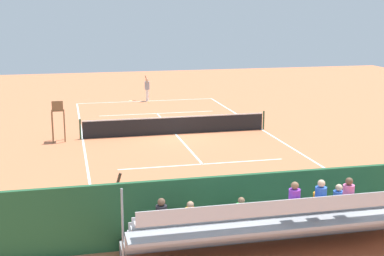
{
  "coord_description": "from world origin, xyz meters",
  "views": [
    {
      "loc": [
        5.75,
        28.68,
        6.82
      ],
      "look_at": [
        0.0,
        4.0,
        1.2
      ],
      "focal_mm": 51.31,
      "sensor_mm": 36.0,
      "label": 1
    }
  ],
  "objects": [
    {
      "name": "equipment_bag",
      "position": [
        -0.44,
        13.4,
        0.18
      ],
      "size": [
        0.9,
        0.36,
        0.36
      ],
      "primitive_type": "cube",
      "color": "#B22D2D",
      "rests_on": "ground"
    },
    {
      "name": "tennis_ball_near",
      "position": [
        -0.07,
        -10.11,
        0.03
      ],
      "size": [
        0.07,
        0.07,
        0.07
      ],
      "primitive_type": "sphere",
      "color": "#CCDB33",
      "rests_on": "ground"
    },
    {
      "name": "tennis_racket",
      "position": [
        1.07,
        -11.29,
        0.01
      ],
      "size": [
        0.58,
        0.4,
        0.03
      ],
      "color": "black",
      "rests_on": "ground"
    },
    {
      "name": "tennis_player",
      "position": [
        -0.11,
        -11.07,
        1.02
      ],
      "size": [
        0.46,
        0.56,
        1.93
      ],
      "color": "white",
      "rests_on": "ground"
    },
    {
      "name": "courtside_bench",
      "position": [
        -1.84,
        13.27,
        0.56
      ],
      "size": [
        1.8,
        0.4,
        0.93
      ],
      "color": "#33383D",
      "rests_on": "ground"
    },
    {
      "name": "court_line_markings",
      "position": [
        0.0,
        -0.04,
        0.0
      ],
      "size": [
        10.1,
        22.2,
        0.01
      ],
      "color": "white",
      "rests_on": "ground"
    },
    {
      "name": "line_judge",
      "position": [
        4.32,
        12.99,
        1.02
      ],
      "size": [
        0.39,
        0.54,
        1.93
      ],
      "color": "#232328",
      "rests_on": "ground"
    },
    {
      "name": "ground_plane",
      "position": [
        0.0,
        0.0,
        0.0
      ],
      "size": [
        60.0,
        60.0,
        0.0
      ],
      "primitive_type": "plane",
      "color": "#CC7047"
    },
    {
      "name": "umpire_chair",
      "position": [
        6.2,
        0.23,
        1.31
      ],
      "size": [
        0.67,
        0.67,
        2.14
      ],
      "color": "brown",
      "rests_on": "ground"
    },
    {
      "name": "bleacher_stand",
      "position": [
        0.05,
        15.37,
        0.97
      ],
      "size": [
        9.06,
        2.4,
        2.48
      ],
      "color": "#9EA0A5",
      "rests_on": "ground"
    },
    {
      "name": "backdrop_wall",
      "position": [
        0.0,
        14.0,
        1.0
      ],
      "size": [
        18.0,
        0.16,
        2.0
      ],
      "primitive_type": "cube",
      "color": "#235633",
      "rests_on": "ground"
    },
    {
      "name": "tennis_net",
      "position": [
        0.0,
        0.0,
        0.5
      ],
      "size": [
        10.3,
        0.1,
        1.07
      ],
      "color": "black",
      "rests_on": "ground"
    }
  ]
}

